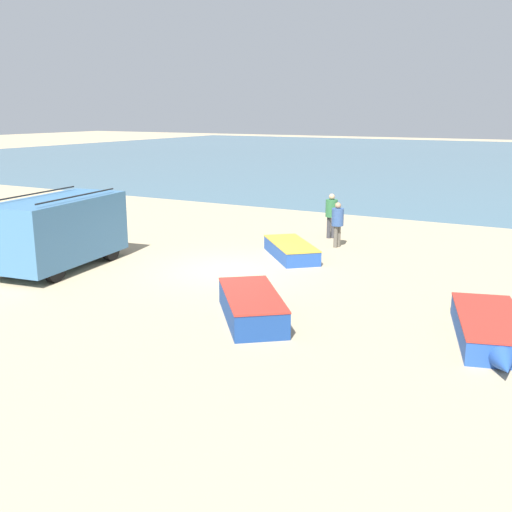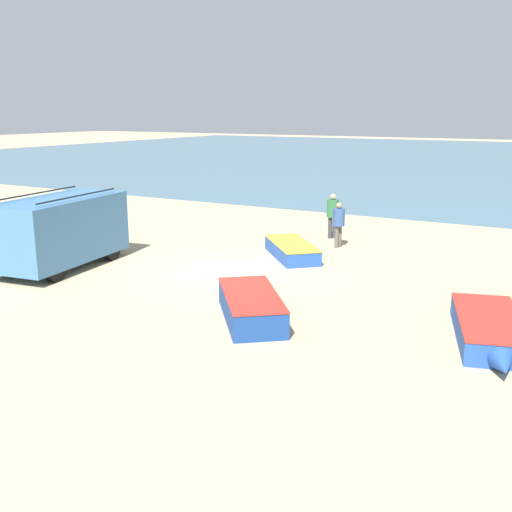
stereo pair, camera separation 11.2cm
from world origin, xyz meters
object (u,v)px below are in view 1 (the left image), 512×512
fisherman_0 (331,212)px  fishing_rowboat_1 (290,249)px  fishing_rowboat_2 (251,304)px  fishing_rowboat_0 (490,330)px  fisherman_1 (338,221)px  parked_van (60,230)px

fisherman_0 → fishing_rowboat_1: bearing=-39.4°
fishing_rowboat_1 → fishing_rowboat_2: fishing_rowboat_2 is taller
fishing_rowboat_0 → fisherman_1: bearing=-154.2°
fishing_rowboat_0 → fishing_rowboat_1: 9.02m
fishing_rowboat_1 → fisherman_0: 3.72m
parked_van → fishing_rowboat_1: bearing=-57.1°
parked_van → fishing_rowboat_2: (7.84, -1.25, -0.93)m
parked_van → fisherman_0: size_ratio=2.76×
fishing_rowboat_1 → fishing_rowboat_2: bearing=155.2°
fishing_rowboat_1 → fisherman_0: size_ratio=1.84×
parked_van → fisherman_1: (6.82, 7.24, -0.25)m
parked_van → fisherman_0: (5.99, 8.67, -0.18)m
fisherman_0 → fisherman_1: fisherman_0 is taller
parked_van → fisherman_1: 9.95m
fishing_rowboat_0 → fishing_rowboat_2: 5.62m
parked_van → fishing_rowboat_1: 7.83m
fisherman_0 → fisherman_1: bearing=-8.0°
parked_van → fisherman_0: 10.54m
fishing_rowboat_2 → fisherman_0: fisherman_0 is taller
fishing_rowboat_0 → fishing_rowboat_2: bearing=-93.8°
fishing_rowboat_2 → fisherman_1: 8.57m
fishing_rowboat_2 → fisherman_1: size_ratio=2.07×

